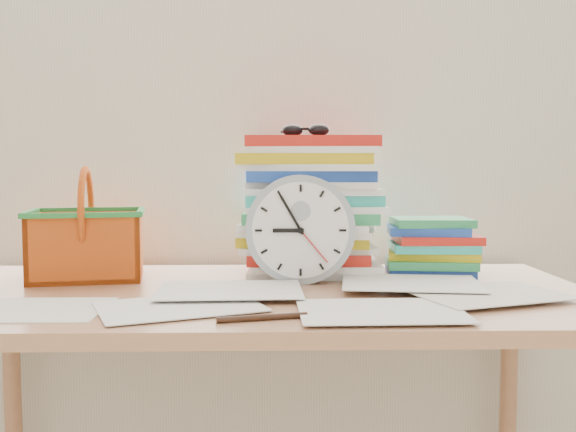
{
  "coord_description": "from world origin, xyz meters",
  "views": [
    {
      "loc": [
        0.03,
        0.26,
        1.01
      ],
      "look_at": [
        0.06,
        1.6,
        0.91
      ],
      "focal_mm": 40.0,
      "sensor_mm": 36.0,
      "label": 1
    }
  ],
  "objects_px": {
    "paper_stack": "(310,205)",
    "basket": "(87,224)",
    "desk": "(260,325)",
    "book_stack": "(431,246)",
    "clock": "(300,229)"
  },
  "relations": [
    {
      "from": "paper_stack",
      "to": "book_stack",
      "type": "bearing_deg",
      "value": -7.39
    },
    {
      "from": "paper_stack",
      "to": "book_stack",
      "type": "xyz_separation_m",
      "value": [
        0.29,
        -0.04,
        -0.1
      ]
    },
    {
      "from": "book_stack",
      "to": "basket",
      "type": "bearing_deg",
      "value": -177.26
    },
    {
      "from": "desk",
      "to": "book_stack",
      "type": "xyz_separation_m",
      "value": [
        0.41,
        0.19,
        0.14
      ]
    },
    {
      "from": "desk",
      "to": "clock",
      "type": "bearing_deg",
      "value": 42.06
    },
    {
      "from": "paper_stack",
      "to": "basket",
      "type": "height_order",
      "value": "paper_stack"
    },
    {
      "from": "paper_stack",
      "to": "basket",
      "type": "distance_m",
      "value": 0.53
    },
    {
      "from": "desk",
      "to": "clock",
      "type": "distance_m",
      "value": 0.23
    },
    {
      "from": "desk",
      "to": "basket",
      "type": "height_order",
      "value": "basket"
    },
    {
      "from": "paper_stack",
      "to": "book_stack",
      "type": "height_order",
      "value": "paper_stack"
    },
    {
      "from": "desk",
      "to": "book_stack",
      "type": "relative_size",
      "value": 5.95
    },
    {
      "from": "desk",
      "to": "basket",
      "type": "distance_m",
      "value": 0.48
    },
    {
      "from": "clock",
      "to": "basket",
      "type": "height_order",
      "value": "basket"
    },
    {
      "from": "paper_stack",
      "to": "basket",
      "type": "xyz_separation_m",
      "value": [
        -0.52,
        -0.08,
        -0.04
      ]
    },
    {
      "from": "desk",
      "to": "paper_stack",
      "type": "bearing_deg",
      "value": 62.44
    }
  ]
}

